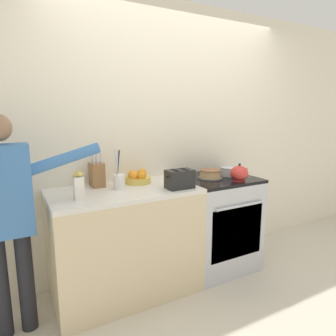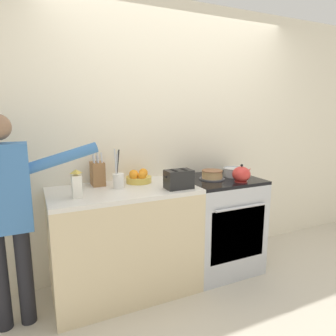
{
  "view_description": "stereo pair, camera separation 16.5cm",
  "coord_description": "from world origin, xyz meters",
  "px_view_note": "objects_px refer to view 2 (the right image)",
  "views": [
    {
      "loc": [
        -1.49,
        -1.96,
        1.57
      ],
      "look_at": [
        -0.26,
        0.3,
        1.08
      ],
      "focal_mm": 32.0,
      "sensor_mm": 36.0,
      "label": 1
    },
    {
      "loc": [
        -1.34,
        -2.04,
        1.57
      ],
      "look_at": [
        -0.26,
        0.3,
        1.08
      ],
      "focal_mm": 32.0,
      "sensor_mm": 36.0,
      "label": 2
    }
  ],
  "objects_px": {
    "layer_cake": "(212,175)",
    "fruit_bowl": "(138,177)",
    "stove_range": "(218,223)",
    "mixing_bowl": "(234,172)",
    "knife_block": "(98,173)",
    "utensil_crock": "(118,179)",
    "tea_kettle": "(241,174)",
    "toaster": "(179,179)",
    "milk_carton": "(77,184)",
    "person_baker": "(7,206)"
  },
  "relations": [
    {
      "from": "fruit_bowl",
      "to": "milk_carton",
      "type": "bearing_deg",
      "value": -155.45
    },
    {
      "from": "layer_cake",
      "to": "tea_kettle",
      "type": "height_order",
      "value": "tea_kettle"
    },
    {
      "from": "knife_block",
      "to": "milk_carton",
      "type": "xyz_separation_m",
      "value": [
        -0.22,
        -0.32,
        -0.0
      ]
    },
    {
      "from": "fruit_bowl",
      "to": "stove_range",
      "type": "bearing_deg",
      "value": -11.56
    },
    {
      "from": "knife_block",
      "to": "person_baker",
      "type": "xyz_separation_m",
      "value": [
        -0.7,
        -0.3,
        -0.11
      ]
    },
    {
      "from": "fruit_bowl",
      "to": "layer_cake",
      "type": "bearing_deg",
      "value": -13.78
    },
    {
      "from": "knife_block",
      "to": "fruit_bowl",
      "type": "xyz_separation_m",
      "value": [
        0.36,
        -0.05,
        -0.06
      ]
    },
    {
      "from": "mixing_bowl",
      "to": "utensil_crock",
      "type": "distance_m",
      "value": 1.16
    },
    {
      "from": "tea_kettle",
      "to": "utensil_crock",
      "type": "height_order",
      "value": "utensil_crock"
    },
    {
      "from": "layer_cake",
      "to": "knife_block",
      "type": "xyz_separation_m",
      "value": [
        -1.04,
        0.22,
        0.06
      ]
    },
    {
      "from": "person_baker",
      "to": "knife_block",
      "type": "bearing_deg",
      "value": 21.57
    },
    {
      "from": "stove_range",
      "to": "mixing_bowl",
      "type": "relative_size",
      "value": 4.5
    },
    {
      "from": "knife_block",
      "to": "toaster",
      "type": "relative_size",
      "value": 1.2
    },
    {
      "from": "fruit_bowl",
      "to": "milk_carton",
      "type": "height_order",
      "value": "milk_carton"
    },
    {
      "from": "layer_cake",
      "to": "person_baker",
      "type": "xyz_separation_m",
      "value": [
        -1.74,
        -0.08,
        -0.05
      ]
    },
    {
      "from": "utensil_crock",
      "to": "person_baker",
      "type": "height_order",
      "value": "person_baker"
    },
    {
      "from": "layer_cake",
      "to": "milk_carton",
      "type": "height_order",
      "value": "milk_carton"
    },
    {
      "from": "stove_range",
      "to": "mixing_bowl",
      "type": "distance_m",
      "value": 0.54
    },
    {
      "from": "person_baker",
      "to": "milk_carton",
      "type": "bearing_deg",
      "value": -3.57
    },
    {
      "from": "toaster",
      "to": "milk_carton",
      "type": "distance_m",
      "value": 0.82
    },
    {
      "from": "utensil_crock",
      "to": "person_baker",
      "type": "relative_size",
      "value": 0.22
    },
    {
      "from": "utensil_crock",
      "to": "fruit_bowl",
      "type": "xyz_separation_m",
      "value": [
        0.22,
        0.12,
        -0.03
      ]
    },
    {
      "from": "stove_range",
      "to": "milk_carton",
      "type": "bearing_deg",
      "value": -175.56
    },
    {
      "from": "tea_kettle",
      "to": "knife_block",
      "type": "xyz_separation_m",
      "value": [
        -1.23,
        0.42,
        0.04
      ]
    },
    {
      "from": "tea_kettle",
      "to": "person_baker",
      "type": "bearing_deg",
      "value": 176.39
    },
    {
      "from": "stove_range",
      "to": "knife_block",
      "type": "xyz_separation_m",
      "value": [
        -1.13,
        0.21,
        0.57
      ]
    },
    {
      "from": "stove_range",
      "to": "knife_block",
      "type": "relative_size",
      "value": 3.18
    },
    {
      "from": "stove_range",
      "to": "mixing_bowl",
      "type": "height_order",
      "value": "mixing_bowl"
    },
    {
      "from": "stove_range",
      "to": "utensil_crock",
      "type": "relative_size",
      "value": 2.77
    },
    {
      "from": "fruit_bowl",
      "to": "milk_carton",
      "type": "relative_size",
      "value": 1.07
    },
    {
      "from": "mixing_bowl",
      "to": "tea_kettle",
      "type": "bearing_deg",
      "value": -109.15
    },
    {
      "from": "utensil_crock",
      "to": "milk_carton",
      "type": "relative_size",
      "value": 1.55
    },
    {
      "from": "layer_cake",
      "to": "mixing_bowl",
      "type": "height_order",
      "value": "mixing_bowl"
    },
    {
      "from": "layer_cake",
      "to": "tea_kettle",
      "type": "distance_m",
      "value": 0.28
    },
    {
      "from": "mixing_bowl",
      "to": "utensil_crock",
      "type": "relative_size",
      "value": 0.62
    },
    {
      "from": "layer_cake",
      "to": "person_baker",
      "type": "relative_size",
      "value": 0.16
    },
    {
      "from": "layer_cake",
      "to": "person_baker",
      "type": "distance_m",
      "value": 1.74
    },
    {
      "from": "milk_carton",
      "to": "toaster",
      "type": "bearing_deg",
      "value": -5.51
    },
    {
      "from": "knife_block",
      "to": "person_baker",
      "type": "bearing_deg",
      "value": -156.52
    },
    {
      "from": "utensil_crock",
      "to": "toaster",
      "type": "xyz_separation_m",
      "value": [
        0.46,
        -0.22,
        0.0
      ]
    },
    {
      "from": "tea_kettle",
      "to": "toaster",
      "type": "bearing_deg",
      "value": 177.38
    },
    {
      "from": "knife_block",
      "to": "utensil_crock",
      "type": "height_order",
      "value": "utensil_crock"
    },
    {
      "from": "mixing_bowl",
      "to": "utensil_crock",
      "type": "xyz_separation_m",
      "value": [
        -1.16,
        0.04,
        0.03
      ]
    },
    {
      "from": "tea_kettle",
      "to": "person_baker",
      "type": "height_order",
      "value": "person_baker"
    },
    {
      "from": "knife_block",
      "to": "toaster",
      "type": "distance_m",
      "value": 0.71
    },
    {
      "from": "layer_cake",
      "to": "fruit_bowl",
      "type": "distance_m",
      "value": 0.71
    },
    {
      "from": "knife_block",
      "to": "milk_carton",
      "type": "distance_m",
      "value": 0.39
    },
    {
      "from": "knife_block",
      "to": "fruit_bowl",
      "type": "relative_size",
      "value": 1.27
    },
    {
      "from": "layer_cake",
      "to": "mixing_bowl",
      "type": "distance_m",
      "value": 0.26
    },
    {
      "from": "stove_range",
      "to": "toaster",
      "type": "relative_size",
      "value": 3.83
    }
  ]
}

